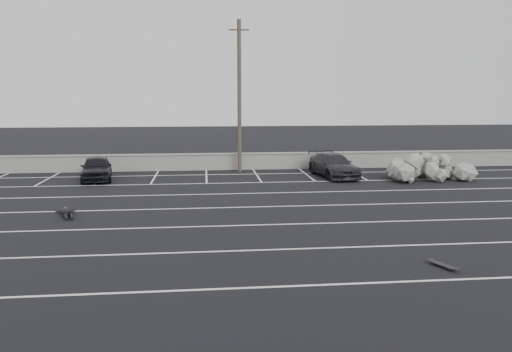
{
  "coord_description": "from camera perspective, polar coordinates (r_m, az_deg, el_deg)",
  "views": [
    {
      "loc": [
        -2.1,
        -17.66,
        4.7
      ],
      "look_at": [
        0.28,
        5.09,
        1.0
      ],
      "focal_mm": 35.0,
      "sensor_mm": 36.0,
      "label": 1
    }
  ],
  "objects": [
    {
      "name": "trash_bin",
      "position": [
        34.64,
        18.49,
        1.7
      ],
      "size": [
        0.74,
        0.74,
        0.93
      ],
      "rotation": [
        0.0,
        0.0,
        -0.24
      ],
      "color": "#262628",
      "rests_on": "ground"
    },
    {
      "name": "riprap_pile",
      "position": [
        29.75,
        18.37,
        0.58
      ],
      "size": [
        5.13,
        3.63,
        1.2
      ],
      "color": "#A5A39B",
      "rests_on": "ground"
    },
    {
      "name": "utility_pole",
      "position": [
        30.94,
        -1.91,
        9.11
      ],
      "size": [
        1.23,
        0.25,
        9.21
      ],
      "color": "#4C4238",
      "rests_on": "ground"
    },
    {
      "name": "seawall",
      "position": [
        32.0,
        -2.15,
        1.73
      ],
      "size": [
        50.0,
        0.45,
        1.06
      ],
      "color": "gray",
      "rests_on": "ground"
    },
    {
      "name": "ground",
      "position": [
        18.4,
        0.8,
        -5.61
      ],
      "size": [
        120.0,
        120.0,
        0.0
      ],
      "primitive_type": "plane",
      "color": "black",
      "rests_on": "ground"
    },
    {
      "name": "skateboard",
      "position": [
        14.88,
        20.62,
        -9.52
      ],
      "size": [
        0.5,
        0.81,
        0.1
      ],
      "rotation": [
        0.0,
        0.0,
        0.41
      ],
      "color": "black",
      "rests_on": "ground"
    },
    {
      "name": "person",
      "position": [
        21.26,
        -20.83,
        -3.62
      ],
      "size": [
        2.11,
        2.58,
        0.41
      ],
      "primitive_type": null,
      "rotation": [
        0.0,
        0.0,
        0.34
      ],
      "color": "black",
      "rests_on": "ground"
    },
    {
      "name": "car_right",
      "position": [
        29.52,
        8.83,
        1.23
      ],
      "size": [
        2.46,
        4.81,
        1.34
      ],
      "primitive_type": "imported",
      "rotation": [
        0.0,
        0.0,
        0.13
      ],
      "color": "black",
      "rests_on": "ground"
    },
    {
      "name": "car_left",
      "position": [
        29.43,
        -17.77,
        0.9
      ],
      "size": [
        2.26,
        4.23,
        1.37
      ],
      "primitive_type": "imported",
      "rotation": [
        0.0,
        0.0,
        0.17
      ],
      "color": "black",
      "rests_on": "ground"
    },
    {
      "name": "stall_lines",
      "position": [
        22.66,
        -0.72,
        -2.78
      ],
      "size": [
        36.0,
        20.05,
        0.01
      ],
      "color": "silver",
      "rests_on": "ground"
    }
  ]
}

